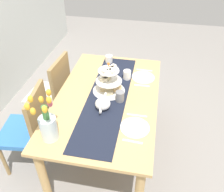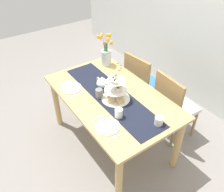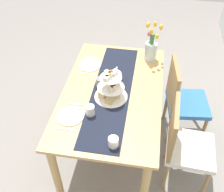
# 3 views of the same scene
# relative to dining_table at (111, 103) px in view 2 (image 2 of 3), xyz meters

# --- Properties ---
(ground_plane) EXTENTS (8.00, 8.00, 0.00)m
(ground_plane) POSITION_rel_dining_table_xyz_m (0.00, 0.00, -0.65)
(ground_plane) COLOR gray
(room_wall_rear) EXTENTS (6.00, 0.08, 2.60)m
(room_wall_rear) POSITION_rel_dining_table_xyz_m (0.00, 1.56, 0.65)
(room_wall_rear) COLOR silver
(room_wall_rear) RESTS_ON ground_plane
(dining_table) EXTENTS (1.51, 0.92, 0.76)m
(dining_table) POSITION_rel_dining_table_xyz_m (0.00, 0.00, 0.00)
(dining_table) COLOR tan
(dining_table) RESTS_ON ground_plane
(chair_left) EXTENTS (0.47, 0.47, 0.91)m
(chair_left) POSITION_rel_dining_table_xyz_m (-0.27, 0.69, -0.14)
(chair_left) COLOR olive
(chair_left) RESTS_ON ground_plane
(chair_right) EXTENTS (0.44, 0.44, 0.91)m
(chair_right) POSITION_rel_dining_table_xyz_m (0.30, 0.68, -0.14)
(chair_right) COLOR olive
(chair_right) RESTS_ON ground_plane
(table_runner) EXTENTS (1.41, 0.35, 0.00)m
(table_runner) POSITION_rel_dining_table_xyz_m (0.00, -0.01, 0.11)
(table_runner) COLOR black
(table_runner) RESTS_ON dining_table
(tiered_cake_stand) EXTENTS (0.30, 0.30, 0.30)m
(tiered_cake_stand) POSITION_rel_dining_table_xyz_m (0.09, -0.00, 0.21)
(tiered_cake_stand) COLOR beige
(tiered_cake_stand) RESTS_ON table_runner
(teapot) EXTENTS (0.24, 0.13, 0.14)m
(teapot) POSITION_rel_dining_table_xyz_m (-0.17, 0.00, 0.17)
(teapot) COLOR white
(teapot) RESTS_ON table_runner
(tulip_vase) EXTENTS (0.22, 0.17, 0.41)m
(tulip_vase) POSITION_rel_dining_table_xyz_m (-0.57, 0.31, 0.26)
(tulip_vase) COLOR silver
(tulip_vase) RESTS_ON dining_table
(cream_jug) EXTENTS (0.08, 0.08, 0.08)m
(cream_jug) POSITION_rel_dining_table_xyz_m (0.61, 0.11, 0.15)
(cream_jug) COLOR white
(cream_jug) RESTS_ON dining_table
(dinner_plate_left) EXTENTS (0.23, 0.23, 0.01)m
(dinner_plate_left) POSITION_rel_dining_table_xyz_m (-0.35, -0.30, 0.12)
(dinner_plate_left) COLOR white
(dinner_plate_left) RESTS_ON dining_table
(fork_left) EXTENTS (0.02, 0.15, 0.01)m
(fork_left) POSITION_rel_dining_table_xyz_m (-0.50, -0.30, 0.11)
(fork_left) COLOR silver
(fork_left) RESTS_ON dining_table
(knife_left) EXTENTS (0.02, 0.17, 0.01)m
(knife_left) POSITION_rel_dining_table_xyz_m (-0.21, -0.30, 0.11)
(knife_left) COLOR silver
(knife_left) RESTS_ON dining_table
(dinner_plate_right) EXTENTS (0.23, 0.23, 0.01)m
(dinner_plate_right) POSITION_rel_dining_table_xyz_m (0.37, -0.30, 0.12)
(dinner_plate_right) COLOR white
(dinner_plate_right) RESTS_ON dining_table
(fork_right) EXTENTS (0.02, 0.15, 0.01)m
(fork_right) POSITION_rel_dining_table_xyz_m (0.23, -0.30, 0.11)
(fork_right) COLOR silver
(fork_right) RESTS_ON dining_table
(knife_right) EXTENTS (0.02, 0.17, 0.01)m
(knife_right) POSITION_rel_dining_table_xyz_m (0.52, -0.30, 0.11)
(knife_right) COLOR silver
(knife_right) RESTS_ON dining_table
(mug_grey) EXTENTS (0.08, 0.08, 0.09)m
(mug_grey) POSITION_rel_dining_table_xyz_m (-0.04, -0.12, 0.16)
(mug_grey) COLOR slate
(mug_grey) RESTS_ON table_runner
(mug_white_text) EXTENTS (0.08, 0.08, 0.09)m
(mug_white_text) POSITION_rel_dining_table_xyz_m (0.32, -0.14, 0.16)
(mug_white_text) COLOR white
(mug_white_text) RESTS_ON dining_table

